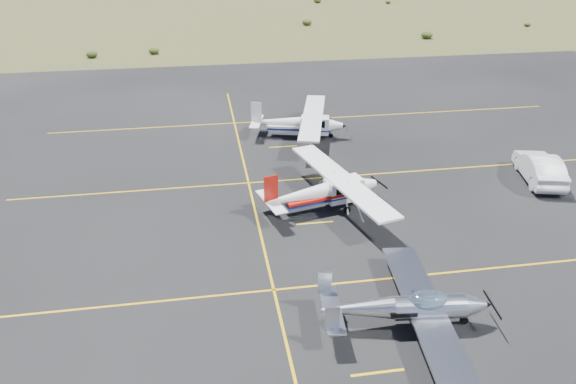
{
  "coord_description": "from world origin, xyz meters",
  "views": [
    {
      "loc": [
        -8.65,
        -17.91,
        14.89
      ],
      "look_at": [
        -4.33,
        8.25,
        1.6
      ],
      "focal_mm": 35.0,
      "sensor_mm": 36.0,
      "label": 1
    }
  ],
  "objects_px": {
    "aircraft_plain": "(299,122)",
    "sedan": "(540,167)",
    "aircraft_cessna": "(324,190)",
    "aircraft_low_wing": "(409,308)"
  },
  "relations": [
    {
      "from": "aircraft_low_wing",
      "to": "sedan",
      "type": "bearing_deg",
      "value": 48.39
    },
    {
      "from": "aircraft_low_wing",
      "to": "aircraft_cessna",
      "type": "relative_size",
      "value": 0.9
    },
    {
      "from": "aircraft_plain",
      "to": "sedan",
      "type": "distance_m",
      "value": 16.41
    },
    {
      "from": "aircraft_plain",
      "to": "sedan",
      "type": "bearing_deg",
      "value": -21.51
    },
    {
      "from": "aircraft_low_wing",
      "to": "aircraft_plain",
      "type": "xyz_separation_m",
      "value": [
        -0.5,
        21.47,
        0.18
      ]
    },
    {
      "from": "aircraft_cessna",
      "to": "aircraft_plain",
      "type": "relative_size",
      "value": 1.02
    },
    {
      "from": "sedan",
      "to": "aircraft_plain",
      "type": "bearing_deg",
      "value": -22.57
    },
    {
      "from": "aircraft_low_wing",
      "to": "aircraft_plain",
      "type": "distance_m",
      "value": 21.48
    },
    {
      "from": "aircraft_plain",
      "to": "sedan",
      "type": "height_order",
      "value": "aircraft_plain"
    },
    {
      "from": "aircraft_low_wing",
      "to": "sedan",
      "type": "relative_size",
      "value": 1.77
    }
  ]
}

